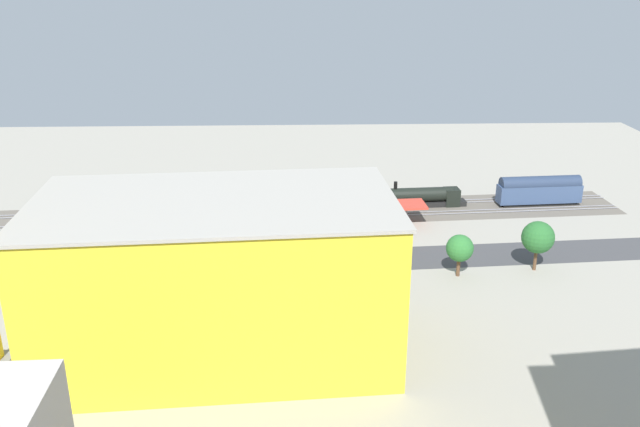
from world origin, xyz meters
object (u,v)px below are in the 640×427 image
locomotive (427,197)px  box_truck_0 (284,276)px  parked_car_1 (353,249)px  street_tree_1 (184,246)px  passenger_coach (539,190)px  parked_car_5 (181,252)px  traffic_light (176,251)px  platform_canopy_near (242,210)px  parked_car_2 (313,250)px  parked_car_3 (272,249)px  box_truck_1 (184,280)px  street_tree_2 (460,248)px  street_tree_0 (538,237)px  parked_car_0 (393,247)px  street_tree_4 (290,248)px  construction_building (218,280)px  street_tree_3 (161,255)px  parked_car_4 (225,252)px  street_tree_5 (155,249)px

locomotive → box_truck_0: size_ratio=1.60×
parked_car_1 → street_tree_1: bearing=16.6°
passenger_coach → parked_car_5: bearing=18.8°
traffic_light → platform_canopy_near: bearing=-114.4°
platform_canopy_near → parked_car_2: bearing=137.6°
passenger_coach → parked_car_3: 57.03m
parked_car_3 → box_truck_1: box_truck_1 is taller
parked_car_2 → street_tree_2: size_ratio=0.62×
platform_canopy_near → box_truck_1: 24.82m
street_tree_0 → street_tree_2: size_ratio=1.20×
platform_canopy_near → street_tree_2: street_tree_2 is taller
parked_car_0 → street_tree_0: street_tree_0 is taller
street_tree_2 → street_tree_4: 25.75m
parked_car_2 → construction_building: size_ratio=0.10×
passenger_coach → street_tree_3: street_tree_3 is taller
parked_car_1 → parked_car_5: (28.29, -0.12, -0.01)m
box_truck_1 → street_tree_1: bearing=-85.1°
construction_building → traffic_light: 23.99m
platform_canopy_near → construction_building: bearing=90.9°
parked_car_4 → box_truck_1: (4.68, 12.05, 0.95)m
platform_canopy_near → construction_building: (-0.60, 40.28, 5.93)m
platform_canopy_near → parked_car_2: (-12.46, 11.38, -2.98)m
traffic_light → street_tree_1: bearing=161.8°
parked_car_0 → parked_car_5: parked_car_5 is taller
parked_car_5 → street_tree_5: size_ratio=0.67×
parked_car_4 → street_tree_3: size_ratio=0.76×
passenger_coach → construction_building: 77.66m
parked_car_4 → street_tree_0: bearing=172.1°
platform_canopy_near → street_tree_2: 40.09m
parked_car_0 → parked_car_2: size_ratio=1.03×
construction_building → street_tree_4: (-8.20, -20.12, -4.68)m
parked_car_4 → parked_car_1: bearing=-179.2°
street_tree_3 → traffic_light: (-1.95, -1.30, 0.04)m
parked_car_0 → street_tree_2: size_ratio=0.64×
passenger_coach → parked_car_4: 64.50m
passenger_coach → parked_car_2: passenger_coach is taller
street_tree_4 → street_tree_5: (20.41, -1.09, -0.37)m
parked_car_5 → box_truck_1: 12.75m
passenger_coach → street_tree_2: street_tree_2 is taller
box_truck_0 → box_truck_1: box_truck_1 is taller
parked_car_0 → construction_building: 39.88m
parked_car_3 → street_tree_4: 10.62m
parked_car_1 → parked_car_4: size_ratio=1.01×
parked_car_0 → street_tree_5: bearing=12.6°
locomotive → traffic_light: size_ratio=2.56×
parked_car_0 → street_tree_4: (17.05, 9.44, 4.22)m
locomotive → box_truck_1: size_ratio=1.65×
street_tree_3 → street_tree_4: size_ratio=0.86×
street_tree_3 → construction_building: bearing=118.7°
parked_car_2 → box_truck_0: bearing=68.1°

